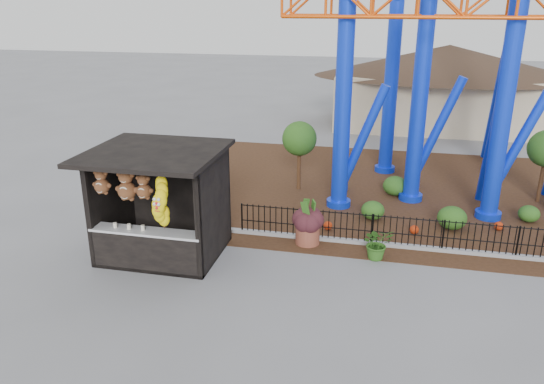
% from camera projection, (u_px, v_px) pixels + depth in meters
% --- Properties ---
extents(ground, '(120.00, 120.00, 0.00)m').
position_uv_depth(ground, '(256.00, 284.00, 13.61)').
color(ground, slate).
rests_on(ground, ground).
extents(mulch_bed, '(18.00, 12.00, 0.02)m').
position_uv_depth(mulch_bed, '(410.00, 192.00, 20.12)').
color(mulch_bed, '#331E11').
rests_on(mulch_bed, ground).
extents(curb, '(18.00, 0.18, 0.12)m').
position_uv_depth(curb, '(413.00, 247.00, 15.52)').
color(curb, gray).
rests_on(curb, ground).
extents(prize_booth, '(3.50, 3.40, 3.12)m').
position_uv_depth(prize_booth, '(158.00, 207.00, 14.55)').
color(prize_booth, black).
rests_on(prize_booth, ground).
extents(picket_fence, '(12.20, 0.06, 1.00)m').
position_uv_depth(picket_fence, '(447.00, 236.00, 15.18)').
color(picket_fence, black).
rests_on(picket_fence, ground).
extents(roller_coaster, '(11.00, 6.37, 10.82)m').
position_uv_depth(roller_coaster, '(460.00, 14.00, 17.92)').
color(roller_coaster, '#0D30E2').
rests_on(roller_coaster, ground).
extents(terracotta_planter, '(0.78, 0.78, 0.66)m').
position_uv_depth(terracotta_planter, '(308.00, 233.00, 15.79)').
color(terracotta_planter, brown).
rests_on(terracotta_planter, ground).
extents(planter_foliage, '(0.70, 0.70, 0.64)m').
position_uv_depth(planter_foliage, '(308.00, 213.00, 15.57)').
color(planter_foliage, '#34141A').
rests_on(planter_foliage, terracotta_planter).
extents(potted_plant, '(1.06, 1.00, 0.94)m').
position_uv_depth(potted_plant, '(377.00, 243.00, 14.82)').
color(potted_plant, '#1A5719').
rests_on(potted_plant, ground).
extents(landscaping, '(8.11, 4.35, 0.74)m').
position_uv_depth(landscaping, '(434.00, 206.00, 17.84)').
color(landscaping, '#254D16').
rests_on(landscaping, mulch_bed).
extents(pavilion, '(15.00, 15.00, 4.80)m').
position_uv_depth(pavilion, '(447.00, 73.00, 29.69)').
color(pavilion, '#BFAD8C').
rests_on(pavilion, ground).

